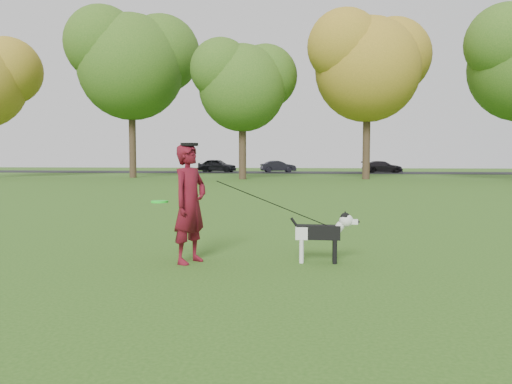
# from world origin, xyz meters

# --- Properties ---
(ground) EXTENTS (120.00, 120.00, 0.00)m
(ground) POSITION_xyz_m (0.00, 0.00, 0.00)
(ground) COLOR #285116
(ground) RESTS_ON ground
(road) EXTENTS (120.00, 7.00, 0.02)m
(road) POSITION_xyz_m (0.00, 40.00, 0.01)
(road) COLOR black
(road) RESTS_ON ground
(man) EXTENTS (0.60, 0.70, 1.61)m
(man) POSITION_xyz_m (-0.88, -0.13, 0.81)
(man) COLOR #550C1F
(man) RESTS_ON ground
(dog) EXTENTS (0.93, 0.19, 0.71)m
(dog) POSITION_xyz_m (0.91, 0.09, 0.43)
(dog) COLOR black
(dog) RESTS_ON ground
(car_left) EXTENTS (3.87, 2.15, 1.25)m
(car_left) POSITION_xyz_m (-8.62, 40.00, 0.64)
(car_left) COLOR black
(car_left) RESTS_ON road
(car_mid) EXTENTS (3.48, 2.01, 1.09)m
(car_mid) POSITION_xyz_m (-2.80, 40.00, 0.56)
(car_mid) COLOR black
(car_mid) RESTS_ON road
(car_right) EXTENTS (3.83, 1.95, 1.07)m
(car_right) POSITION_xyz_m (6.76, 40.00, 0.55)
(car_right) COLOR black
(car_right) RESTS_ON road
(man_held_items) EXTENTS (2.43, 0.44, 1.15)m
(man_held_items) POSITION_xyz_m (0.25, -0.05, 0.80)
(man_held_items) COLOR #1EF528
(man_held_items) RESTS_ON ground
(tree_row) EXTENTS (51.74, 8.86, 12.01)m
(tree_row) POSITION_xyz_m (-1.43, 26.07, 7.41)
(tree_row) COLOR #38281C
(tree_row) RESTS_ON ground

